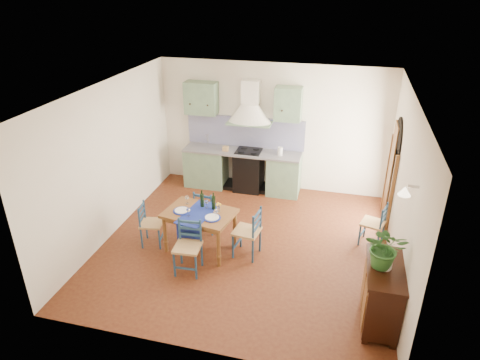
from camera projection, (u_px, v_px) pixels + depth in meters
The scene contains 13 objects.
floor at pixel (245, 244), 7.75m from camera, with size 5.00×5.00×0.00m, color #3F170D.
back_wall at pixel (249, 144), 9.40m from camera, with size 5.00×0.96×2.80m.
right_wall at pixel (400, 187), 6.85m from camera, with size 0.26×5.00×2.80m.
left_wall at pixel (111, 160), 7.70m from camera, with size 0.04×5.00×2.80m, color silver.
ceiling at pixel (246, 91), 6.53m from camera, with size 5.00×5.00×0.01m, color white.
dining_table at pixel (200, 217), 7.34m from camera, with size 1.28×1.00×1.06m.
chair_near at pixel (188, 246), 6.89m from camera, with size 0.44×0.44×0.89m.
chair_far at pixel (206, 210), 8.00m from camera, with size 0.43×0.43×0.85m.
chair_left at pixel (150, 224), 7.60m from camera, with size 0.43×0.43×0.80m.
chair_right at pixel (248, 232), 7.26m from camera, with size 0.48×0.48×0.91m.
chair_spare at pixel (374, 224), 7.58m from camera, with size 0.48×0.48×0.82m.
sideboard at pixel (382, 293), 5.81m from camera, with size 0.50×1.05×0.94m.
potted_plant at pixel (386, 248), 5.52m from camera, with size 0.53×0.46×0.59m, color #265823.
Camera 1 is at (1.52, -6.29, 4.42)m, focal length 32.00 mm.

